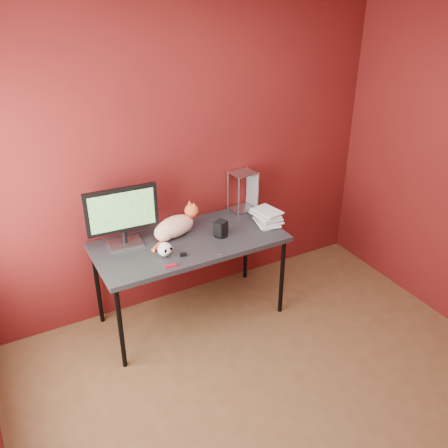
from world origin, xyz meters
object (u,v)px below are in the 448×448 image
monitor (122,214)px  skull_mug (165,249)px  book_stack (260,157)px  cat (175,226)px  desk (190,246)px  speaker (221,229)px

monitor → skull_mug: (0.21, -0.30, -0.21)m
book_stack → skull_mug: bearing=-173.4°
cat → monitor: bearing=158.5°
desk → book_stack: (0.61, -0.03, 0.64)m
desk → speaker: 0.28m
desk → book_stack: bearing=-2.7°
monitor → desk: bearing=-16.2°
desk → speaker: speaker is taller
cat → book_stack: book_stack is taller
skull_mug → book_stack: (0.87, 0.10, 0.54)m
monitor → skull_mug: size_ratio=4.88×
desk → monitor: size_ratio=2.71×
cat → skull_mug: bearing=-141.9°
skull_mug → speaker: 0.51m
monitor → skull_mug: bearing=-51.0°
speaker → monitor: bearing=139.1°
monitor → cat: 0.44m
monitor → book_stack: 1.15m
cat → speaker: size_ratio=3.73×
desk → skull_mug: size_ratio=13.22×
cat → skull_mug: (-0.19, -0.25, -0.03)m
monitor → skull_mug: 0.42m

